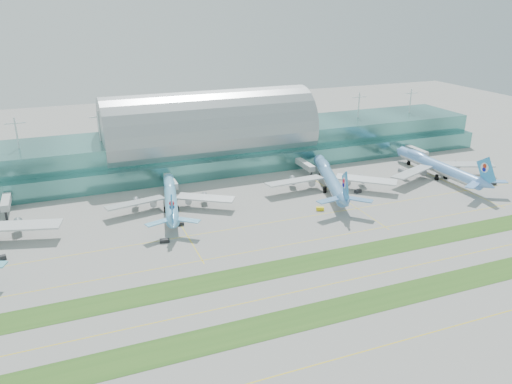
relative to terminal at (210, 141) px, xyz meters
name	(u,v)px	position (x,y,z in m)	size (l,w,h in m)	color
ground	(311,265)	(-0.01, -128.79, -14.23)	(700.00, 700.00, 0.00)	gray
terminal	(210,141)	(0.00, 0.00, 0.00)	(340.00, 69.10, 36.00)	#3D7A75
grass_strip_near	(352,306)	(-0.01, -156.79, -14.19)	(420.00, 12.00, 0.08)	#2D591E
grass_strip_far	(309,263)	(-0.01, -126.79, -14.19)	(420.00, 12.00, 0.08)	#2D591E
taxiline_a	(390,344)	(-0.01, -176.79, -14.22)	(420.00, 0.35, 0.01)	yellow
taxiline_b	(330,284)	(-0.01, -142.79, -14.22)	(420.00, 0.35, 0.01)	yellow
taxiline_c	(290,244)	(-0.01, -110.79, -14.22)	(420.00, 0.35, 0.01)	yellow
taxiline_d	(269,223)	(-0.01, -88.79, -14.22)	(420.00, 0.35, 0.01)	yellow
airliner_b	(171,197)	(-35.90, -57.75, -8.55)	(58.00, 66.60, 18.41)	#66B3E0
airliner_c	(330,177)	(44.81, -61.82, -7.76)	(63.77, 74.06, 20.96)	#5A91C8
airliner_d	(437,166)	(108.73, -65.89, -7.80)	(66.72, 75.57, 20.83)	#6AA1EB
gse_b	(1,258)	(-105.42, -83.36, -13.34)	(3.67, 1.85, 1.77)	black
gse_c	(165,241)	(-45.84, -90.97, -13.52)	(3.84, 1.84, 1.41)	black
gse_d	(179,224)	(-36.67, -77.16, -13.52)	(3.91, 1.70, 1.41)	black
gse_e	(320,209)	(27.34, -84.64, -13.42)	(3.46, 1.76, 1.62)	yellow
gse_f	(358,191)	(55.82, -71.53, -13.40)	(3.64, 1.92, 1.66)	black
gse_g	(466,180)	(119.56, -77.44, -13.53)	(3.48, 1.67, 1.39)	black
gse_h	(493,183)	(128.23, -87.29, -13.41)	(3.62, 1.81, 1.64)	black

